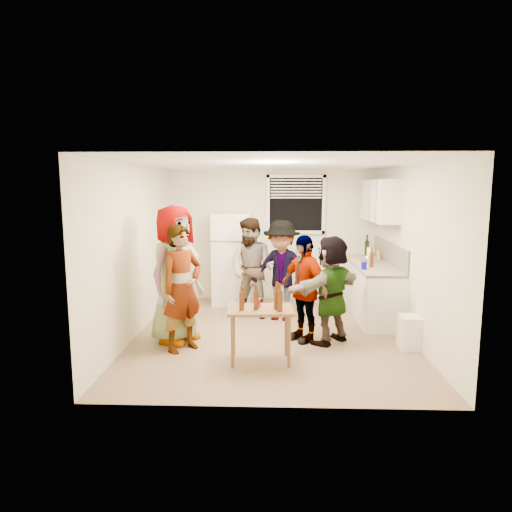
{
  "coord_description": "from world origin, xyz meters",
  "views": [
    {
      "loc": [
        -0.01,
        -6.53,
        2.18
      ],
      "look_at": [
        -0.24,
        0.25,
        1.15
      ],
      "focal_mm": 32.0,
      "sensor_mm": 36.0,
      "label": 1
    }
  ],
  "objects_px": {
    "beer_bottle_table": "(280,311)",
    "guest_stripe": "(184,349)",
    "trash_bin": "(411,331)",
    "guest_black": "(303,340)",
    "kettle": "(368,262)",
    "wine_bottle": "(366,257)",
    "blue_cup": "(364,269)",
    "serving_table": "(260,361)",
    "guest_back_left": "(252,317)",
    "beer_bottle_counter": "(371,267)",
    "refrigerator": "(232,259)",
    "red_cup": "(258,307)",
    "guest_orange": "(330,342)",
    "guest_grey": "(177,341)",
    "guest_back_right": "(281,319)"
  },
  "relations": [
    {
      "from": "refrigerator",
      "to": "wine_bottle",
      "type": "bearing_deg",
      "value": -0.04
    },
    {
      "from": "trash_bin",
      "to": "guest_stripe",
      "type": "distance_m",
      "value": 3.1
    },
    {
      "from": "kettle",
      "to": "wine_bottle",
      "type": "xyz_separation_m",
      "value": [
        0.1,
        0.64,
        -0.0
      ]
    },
    {
      "from": "serving_table",
      "to": "trash_bin",
      "type": "bearing_deg",
      "value": 14.73
    },
    {
      "from": "beer_bottle_counter",
      "to": "guest_back_left",
      "type": "height_order",
      "value": "beer_bottle_counter"
    },
    {
      "from": "blue_cup",
      "to": "guest_back_left",
      "type": "distance_m",
      "value": 2.02
    },
    {
      "from": "guest_back_left",
      "to": "guest_orange",
      "type": "xyz_separation_m",
      "value": [
        1.15,
        -1.21,
        0.0
      ]
    },
    {
      "from": "kettle",
      "to": "guest_back_right",
      "type": "relative_size",
      "value": 0.13
    },
    {
      "from": "guest_back_left",
      "to": "beer_bottle_counter",
      "type": "bearing_deg",
      "value": 19.73
    },
    {
      "from": "blue_cup",
      "to": "serving_table",
      "type": "relative_size",
      "value": 0.15
    },
    {
      "from": "kettle",
      "to": "guest_stripe",
      "type": "xyz_separation_m",
      "value": [
        -2.84,
        -1.89,
        -0.9
      ]
    },
    {
      "from": "guest_stripe",
      "to": "guest_back_left",
      "type": "distance_m",
      "value": 1.8
    },
    {
      "from": "beer_bottle_table",
      "to": "guest_stripe",
      "type": "xyz_separation_m",
      "value": [
        -1.29,
        0.5,
        -0.69
      ]
    },
    {
      "from": "serving_table",
      "to": "red_cup",
      "type": "distance_m",
      "value": 0.69
    },
    {
      "from": "wine_bottle",
      "to": "guest_back_left",
      "type": "bearing_deg",
      "value": -155.35
    },
    {
      "from": "blue_cup",
      "to": "serving_table",
      "type": "distance_m",
      "value": 2.41
    },
    {
      "from": "serving_table",
      "to": "guest_stripe",
      "type": "bearing_deg",
      "value": 160.15
    },
    {
      "from": "serving_table",
      "to": "guest_black",
      "type": "xyz_separation_m",
      "value": [
        0.59,
        0.83,
        0.0
      ]
    },
    {
      "from": "kettle",
      "to": "guest_orange",
      "type": "xyz_separation_m",
      "value": [
        -0.82,
        -1.53,
        -0.9
      ]
    },
    {
      "from": "kettle",
      "to": "guest_orange",
      "type": "height_order",
      "value": "kettle"
    },
    {
      "from": "guest_back_left",
      "to": "guest_orange",
      "type": "distance_m",
      "value": 1.67
    },
    {
      "from": "kettle",
      "to": "beer_bottle_table",
      "type": "height_order",
      "value": "kettle"
    },
    {
      "from": "guest_stripe",
      "to": "serving_table",
      "type": "bearing_deg",
      "value": -67.94
    },
    {
      "from": "beer_bottle_table",
      "to": "guest_black",
      "type": "bearing_deg",
      "value": 69.72
    },
    {
      "from": "guest_back_left",
      "to": "guest_back_right",
      "type": "distance_m",
      "value": 0.49
    },
    {
      "from": "kettle",
      "to": "trash_bin",
      "type": "height_order",
      "value": "kettle"
    },
    {
      "from": "wine_bottle",
      "to": "guest_back_left",
      "type": "height_order",
      "value": "wine_bottle"
    },
    {
      "from": "guest_back_left",
      "to": "guest_stripe",
      "type": "bearing_deg",
      "value": -94.22
    },
    {
      "from": "blue_cup",
      "to": "guest_stripe",
      "type": "bearing_deg",
      "value": -155.4
    },
    {
      "from": "beer_bottle_table",
      "to": "serving_table",
      "type": "bearing_deg",
      "value": 153.46
    },
    {
      "from": "refrigerator",
      "to": "kettle",
      "type": "height_order",
      "value": "refrigerator"
    },
    {
      "from": "trash_bin",
      "to": "guest_black",
      "type": "height_order",
      "value": "trash_bin"
    },
    {
      "from": "wine_bottle",
      "to": "guest_stripe",
      "type": "relative_size",
      "value": 0.18
    },
    {
      "from": "refrigerator",
      "to": "red_cup",
      "type": "relative_size",
      "value": 15.39
    },
    {
      "from": "beer_bottle_table",
      "to": "red_cup",
      "type": "bearing_deg",
      "value": 147.04
    },
    {
      "from": "guest_stripe",
      "to": "guest_back_left",
      "type": "relative_size",
      "value": 1.01
    },
    {
      "from": "blue_cup",
      "to": "guest_black",
      "type": "height_order",
      "value": "blue_cup"
    },
    {
      "from": "guest_grey",
      "to": "guest_black",
      "type": "height_order",
      "value": "guest_grey"
    },
    {
      "from": "guest_back_right",
      "to": "guest_black",
      "type": "height_order",
      "value": "guest_back_right"
    },
    {
      "from": "serving_table",
      "to": "guest_grey",
      "type": "relative_size",
      "value": 0.42
    },
    {
      "from": "beer_bottle_counter",
      "to": "beer_bottle_table",
      "type": "distance_m",
      "value": 2.44
    },
    {
      "from": "serving_table",
      "to": "guest_back_right",
      "type": "xyz_separation_m",
      "value": [
        0.3,
        1.85,
        0.0
      ]
    },
    {
      "from": "kettle",
      "to": "beer_bottle_counter",
      "type": "xyz_separation_m",
      "value": [
        -0.05,
        -0.48,
        0.0
      ]
    },
    {
      "from": "blue_cup",
      "to": "kettle",
      "type": "bearing_deg",
      "value": 73.01
    },
    {
      "from": "guest_grey",
      "to": "red_cup",
      "type": "bearing_deg",
      "value": -92.68
    },
    {
      "from": "guest_back_right",
      "to": "red_cup",
      "type": "bearing_deg",
      "value": -83.81
    },
    {
      "from": "trash_bin",
      "to": "red_cup",
      "type": "bearing_deg",
      "value": -167.1
    },
    {
      "from": "beer_bottle_table",
      "to": "guest_stripe",
      "type": "relative_size",
      "value": 0.15
    },
    {
      "from": "guest_stripe",
      "to": "guest_black",
      "type": "height_order",
      "value": "guest_stripe"
    },
    {
      "from": "beer_bottle_table",
      "to": "guest_back_left",
      "type": "relative_size",
      "value": 0.15
    }
  ]
}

